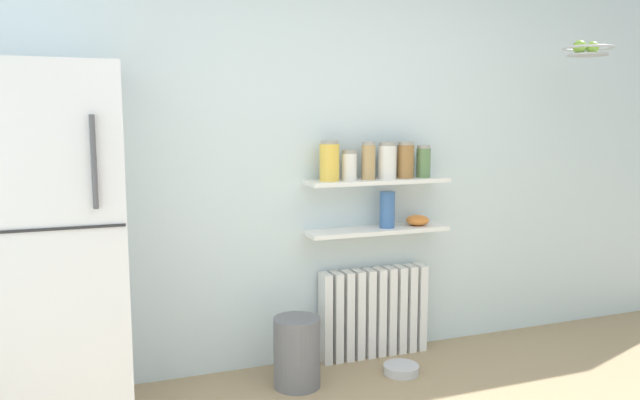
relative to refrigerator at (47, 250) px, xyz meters
The scene contains 16 objects.
back_wall 1.65m from the refrigerator, 13.66° to the left, with size 7.04×0.10×2.60m, color silver.
refrigerator is the anchor object (origin of this frame).
radiator 1.94m from the refrigerator, ahead, with size 0.70×0.12×0.56m.
wall_shelf_lower 1.85m from the refrigerator, ahead, with size 0.89×0.22×0.03m, color white.
wall_shelf_upper 1.86m from the refrigerator, ahead, with size 0.89×0.22×0.03m, color white.
storage_jar_0 1.58m from the refrigerator, ahead, with size 0.12×0.12×0.24m.
storage_jar_1 1.69m from the refrigerator, ahead, with size 0.09×0.09×0.18m.
storage_jar_2 1.82m from the refrigerator, ahead, with size 0.08×0.08×0.23m.
storage_jar_3 1.94m from the refrigerator, ahead, with size 0.11×0.11×0.22m.
storage_jar_4 2.06m from the refrigerator, ahead, with size 0.10×0.10×0.22m.
storage_jar_5 2.18m from the refrigerator, ahead, with size 0.09×0.09×0.20m.
vase 1.91m from the refrigerator, ahead, with size 0.09×0.09×0.22m, color #38609E.
shelf_bowl 2.12m from the refrigerator, ahead, with size 0.14×0.14×0.07m, color orange.
trash_bin 1.41m from the refrigerator, ahead, with size 0.26×0.26×0.39m, color slate.
pet_food_bowl 2.04m from the refrigerator, ahead, with size 0.21×0.21×0.05m, color #B7B7BC.
hanging_fruit_basket 3.21m from the refrigerator, ahead, with size 0.29×0.29×0.09m.
Camera 1 is at (-1.35, -1.45, 1.49)m, focal length 34.77 mm.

